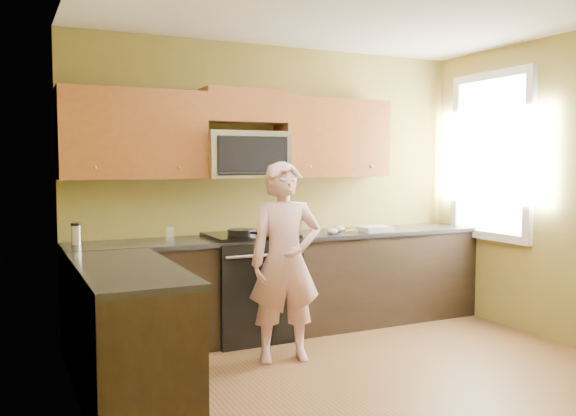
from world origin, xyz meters
TOP-DOWN VIEW (x-y plane):
  - floor at (0.00, 0.00)m, footprint 4.00×4.00m
  - wall_back at (0.00, 2.00)m, footprint 4.00×0.00m
  - wall_left at (-2.00, 0.00)m, footprint 0.00×4.00m
  - cabinet_back_run at (0.00, 1.70)m, footprint 4.00×0.60m
  - cabinet_left_run at (-1.70, 0.60)m, footprint 0.60×1.60m
  - countertop_back at (0.00, 1.69)m, footprint 4.00×0.62m
  - countertop_left at (-1.69, 0.60)m, footprint 0.62×1.60m
  - stove at (-0.40, 1.68)m, footprint 0.76×0.65m
  - microwave at (-0.40, 1.80)m, footprint 0.76×0.40m
  - upper_cab_left at (-1.39, 1.83)m, footprint 1.22×0.33m
  - upper_cab_right at (0.54, 1.83)m, footprint 1.12×0.33m
  - upper_cab_over_mw at (-0.40, 1.83)m, footprint 0.76×0.33m
  - window at (1.98, 1.20)m, footprint 0.06×1.06m
  - woman at (-0.38, 0.97)m, footprint 0.65×0.50m
  - frying_pan at (-0.52, 1.59)m, footprint 0.39×0.50m
  - butter_tub at (-0.19, 1.70)m, footprint 0.15×0.15m
  - toast_slice at (0.63, 1.61)m, footprint 0.14×0.14m
  - napkin_a at (0.36, 1.52)m, footprint 0.13×0.14m
  - napkin_b at (0.51, 1.67)m, footprint 0.14×0.15m
  - dish_towel at (0.86, 1.56)m, footprint 0.30×0.24m
  - travel_mug at (-1.87, 1.81)m, footprint 0.10×0.10m
  - glass_c at (-1.13, 1.70)m, footprint 0.07×0.07m

SIDE VIEW (x-z plane):
  - floor at x=0.00m, z-range 0.00..0.00m
  - cabinet_back_run at x=0.00m, z-range 0.00..0.88m
  - cabinet_left_run at x=-1.70m, z-range 0.00..0.88m
  - stove at x=-0.40m, z-range 0.00..0.95m
  - woman at x=-0.38m, z-range 0.00..1.60m
  - countertop_back at x=0.00m, z-range 0.88..0.92m
  - countertop_left at x=-1.69m, z-range 0.88..0.92m
  - travel_mug at x=-1.87m, z-range 0.83..1.01m
  - butter_tub at x=-0.19m, z-range 0.88..0.96m
  - toast_slice at x=0.63m, z-range 0.92..0.93m
  - dish_towel at x=0.86m, z-range 0.92..0.97m
  - frying_pan at x=-0.52m, z-range 0.92..0.98m
  - napkin_a at x=0.36m, z-range 0.92..0.98m
  - napkin_b at x=0.51m, z-range 0.92..0.99m
  - glass_c at x=-1.13m, z-range 0.92..1.04m
  - wall_back at x=0.00m, z-range -0.65..3.35m
  - wall_left at x=-2.00m, z-range -0.65..3.35m
  - microwave at x=-0.40m, z-range 1.24..1.66m
  - upper_cab_left at x=-1.39m, z-range 1.07..1.82m
  - upper_cab_right at x=0.54m, z-range 1.07..1.82m
  - window at x=1.98m, z-range 0.82..2.48m
  - upper_cab_over_mw at x=-0.40m, z-range 1.95..2.25m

